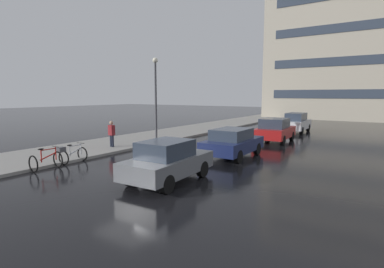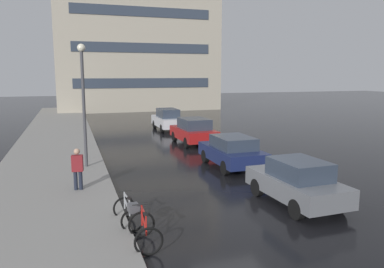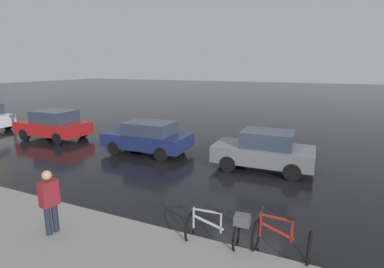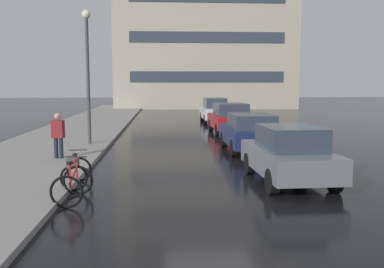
{
  "view_description": "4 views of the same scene",
  "coord_description": "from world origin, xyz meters",
  "px_view_note": "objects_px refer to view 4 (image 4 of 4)",
  "views": [
    {
      "loc": [
        8.86,
        -8.83,
        3.22
      ],
      "look_at": [
        -0.4,
        5.24,
        1.03
      ],
      "focal_mm": 28.0,
      "sensor_mm": 36.0,
      "label": 1
    },
    {
      "loc": [
        -5.05,
        -10.71,
        4.39
      ],
      "look_at": [
        0.11,
        5.05,
        1.72
      ],
      "focal_mm": 35.0,
      "sensor_mm": 36.0,
      "label": 2
    },
    {
      "loc": [
        -9.35,
        -2.36,
        4.01
      ],
      "look_at": [
        0.26,
        2.05,
        1.61
      ],
      "focal_mm": 28.0,
      "sensor_mm": 36.0,
      "label": 3
    },
    {
      "loc": [
        -1.28,
        -11.46,
        2.71
      ],
      "look_at": [
        -0.3,
        3.22,
        0.95
      ],
      "focal_mm": 40.0,
      "sensor_mm": 36.0,
      "label": 4
    }
  ],
  "objects_px": {
    "bicycle_nearest": "(72,184)",
    "bicycle_second": "(76,170)",
    "streetlamp": "(88,63)",
    "car_white": "(215,110)",
    "car_navy": "(250,132)",
    "car_red": "(230,118)",
    "car_grey": "(289,154)",
    "pedestrian": "(58,135)"
  },
  "relations": [
    {
      "from": "pedestrian",
      "to": "streetlamp",
      "type": "relative_size",
      "value": 0.3
    },
    {
      "from": "car_navy",
      "to": "car_white",
      "type": "xyz_separation_m",
      "value": [
        0.06,
        12.51,
        0.08
      ]
    },
    {
      "from": "car_navy",
      "to": "car_red",
      "type": "height_order",
      "value": "car_red"
    },
    {
      "from": "car_red",
      "to": "car_white",
      "type": "xyz_separation_m",
      "value": [
        -0.12,
        6.19,
        0.03
      ]
    },
    {
      "from": "car_white",
      "to": "car_grey",
      "type": "bearing_deg",
      "value": -90.35
    },
    {
      "from": "car_grey",
      "to": "car_red",
      "type": "height_order",
      "value": "car_red"
    },
    {
      "from": "bicycle_nearest",
      "to": "car_red",
      "type": "height_order",
      "value": "car_red"
    },
    {
      "from": "bicycle_second",
      "to": "car_white",
      "type": "relative_size",
      "value": 0.35
    },
    {
      "from": "car_navy",
      "to": "streetlamp",
      "type": "bearing_deg",
      "value": 165.42
    },
    {
      "from": "bicycle_second",
      "to": "pedestrian",
      "type": "xyz_separation_m",
      "value": [
        -1.32,
        3.72,
        0.48
      ]
    },
    {
      "from": "bicycle_nearest",
      "to": "car_grey",
      "type": "height_order",
      "value": "car_grey"
    },
    {
      "from": "car_grey",
      "to": "pedestrian",
      "type": "xyz_separation_m",
      "value": [
        -7.0,
        3.55,
        0.17
      ]
    },
    {
      "from": "bicycle_nearest",
      "to": "car_red",
      "type": "distance_m",
      "value": 14.42
    },
    {
      "from": "bicycle_second",
      "to": "car_grey",
      "type": "distance_m",
      "value": 5.69
    },
    {
      "from": "car_red",
      "to": "streetlamp",
      "type": "distance_m",
      "value": 8.64
    },
    {
      "from": "car_grey",
      "to": "bicycle_nearest",
      "type": "bearing_deg",
      "value": -164.72
    },
    {
      "from": "streetlamp",
      "to": "bicycle_nearest",
      "type": "bearing_deg",
      "value": -82.94
    },
    {
      "from": "bicycle_second",
      "to": "streetlamp",
      "type": "height_order",
      "value": "streetlamp"
    },
    {
      "from": "car_grey",
      "to": "car_red",
      "type": "xyz_separation_m",
      "value": [
        0.23,
        11.74,
        0.04
      ]
    },
    {
      "from": "car_red",
      "to": "streetlamp",
      "type": "relative_size",
      "value": 0.7
    },
    {
      "from": "bicycle_nearest",
      "to": "pedestrian",
      "type": "height_order",
      "value": "pedestrian"
    },
    {
      "from": "pedestrian",
      "to": "bicycle_second",
      "type": "bearing_deg",
      "value": -70.45
    },
    {
      "from": "car_navy",
      "to": "bicycle_second",
      "type": "bearing_deg",
      "value": -135.71
    },
    {
      "from": "car_navy",
      "to": "bicycle_nearest",
      "type": "bearing_deg",
      "value": -128.68
    },
    {
      "from": "car_red",
      "to": "car_white",
      "type": "bearing_deg",
      "value": 91.12
    },
    {
      "from": "car_navy",
      "to": "streetlamp",
      "type": "height_order",
      "value": "streetlamp"
    },
    {
      "from": "car_red",
      "to": "car_white",
      "type": "height_order",
      "value": "car_white"
    },
    {
      "from": "pedestrian",
      "to": "streetlamp",
      "type": "xyz_separation_m",
      "value": [
        0.45,
        3.58,
        2.6
      ]
    },
    {
      "from": "bicycle_nearest",
      "to": "streetlamp",
      "type": "relative_size",
      "value": 0.21
    },
    {
      "from": "car_red",
      "to": "bicycle_nearest",
      "type": "bearing_deg",
      "value": -113.37
    },
    {
      "from": "streetlamp",
      "to": "car_navy",
      "type": "bearing_deg",
      "value": -14.58
    },
    {
      "from": "car_grey",
      "to": "pedestrian",
      "type": "height_order",
      "value": "pedestrian"
    },
    {
      "from": "car_white",
      "to": "pedestrian",
      "type": "relative_size",
      "value": 2.42
    },
    {
      "from": "bicycle_nearest",
      "to": "car_grey",
      "type": "bearing_deg",
      "value": 15.28
    },
    {
      "from": "bicycle_nearest",
      "to": "bicycle_second",
      "type": "height_order",
      "value": "bicycle_nearest"
    },
    {
      "from": "car_grey",
      "to": "pedestrian",
      "type": "distance_m",
      "value": 7.85
    },
    {
      "from": "car_red",
      "to": "car_navy",
      "type": "bearing_deg",
      "value": -91.65
    },
    {
      "from": "car_navy",
      "to": "pedestrian",
      "type": "bearing_deg",
      "value": -165.19
    },
    {
      "from": "car_red",
      "to": "pedestrian",
      "type": "distance_m",
      "value": 10.92
    },
    {
      "from": "car_red",
      "to": "pedestrian",
      "type": "xyz_separation_m",
      "value": [
        -7.23,
        -8.19,
        0.13
      ]
    },
    {
      "from": "car_grey",
      "to": "streetlamp",
      "type": "xyz_separation_m",
      "value": [
        -6.56,
        7.13,
        2.77
      ]
    },
    {
      "from": "bicycle_nearest",
      "to": "bicycle_second",
      "type": "distance_m",
      "value": 1.34
    }
  ]
}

